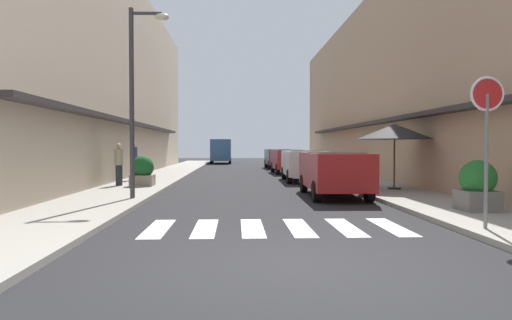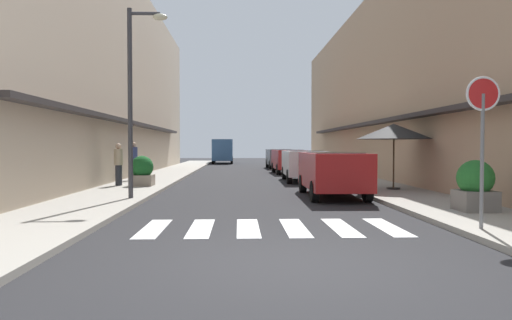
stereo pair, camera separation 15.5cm
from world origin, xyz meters
The scene contains 19 objects.
ground_plane centered at (0.00, 16.24, 0.00)m, with size 89.32×89.32×0.00m, color #232326.
sidewalk_left centered at (-4.77, 16.24, 0.06)m, with size 2.63×56.84×0.12m, color #9E998E.
sidewalk_right centered at (4.77, 16.24, 0.06)m, with size 2.63×56.84×0.12m, color #9E998E.
building_row_left centered at (-8.59, 17.27, 5.31)m, with size 5.50×38.54×10.64m.
building_row_right centered at (8.59, 17.27, 4.77)m, with size 5.50×38.54×9.55m.
crosswalk centered at (0.00, 2.91, 0.01)m, with size 5.20×2.20×0.01m.
parked_car_near centered at (2.41, 8.65, 0.92)m, with size 1.88×4.46×1.47m.
parked_car_mid centered at (2.41, 15.49, 0.92)m, with size 1.88×4.40×1.47m.
parked_car_far centered at (2.41, 21.98, 0.92)m, with size 1.90×4.16×1.47m.
parked_car_distant centered at (2.41, 28.59, 0.92)m, with size 1.89×4.14×1.47m.
delivery_van centered at (-2.26, 39.58, 1.41)m, with size 2.07×5.43×2.37m.
round_street_sign centered at (3.87, 2.03, 2.30)m, with size 0.65×0.07×2.84m.
street_lamp centered at (-3.71, 7.52, 3.54)m, with size 1.19×0.28×5.63m.
cafe_umbrella centered at (4.92, 10.08, 2.20)m, with size 2.67×2.67×2.36m.
planter_corner centered at (4.99, 4.41, 0.72)m, with size 0.86×0.86×1.22m.
planter_midblock centered at (-4.47, 11.94, 0.69)m, with size 0.89×0.89×1.18m.
planter_far centered at (5.23, 18.02, 0.68)m, with size 0.92×0.92×1.15m.
pedestrian_walking_near centered at (-5.41, 12.05, 0.99)m, with size 0.34×0.34×1.66m.
pedestrian_walking_far centered at (-5.49, 15.06, 1.04)m, with size 0.34×0.34×1.75m.
Camera 2 is at (-0.66, -6.44, 1.65)m, focal length 32.57 mm.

